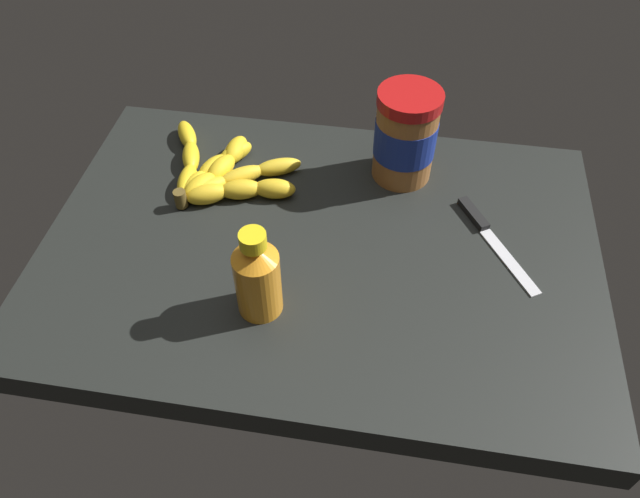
{
  "coord_description": "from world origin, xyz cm",
  "views": [
    {
      "loc": [
        9.67,
        -60.3,
        68.29
      ],
      "look_at": [
        0.81,
        -4.9,
        4.38
      ],
      "focal_mm": 33.76,
      "sensor_mm": 36.0,
      "label": 1
    }
  ],
  "objects_px": {
    "banana_bunch": "(221,173)",
    "honey_bottle": "(257,276)",
    "butter_knife": "(490,235)",
    "peanut_butter_jar": "(405,136)"
  },
  "relations": [
    {
      "from": "banana_bunch",
      "to": "honey_bottle",
      "type": "height_order",
      "value": "honey_bottle"
    },
    {
      "from": "peanut_butter_jar",
      "to": "butter_knife",
      "type": "distance_m",
      "value": 0.21
    },
    {
      "from": "honey_bottle",
      "to": "butter_knife",
      "type": "height_order",
      "value": "honey_bottle"
    },
    {
      "from": "banana_bunch",
      "to": "butter_knife",
      "type": "relative_size",
      "value": 1.36
    },
    {
      "from": "banana_bunch",
      "to": "honey_bottle",
      "type": "bearing_deg",
      "value": -63.46
    },
    {
      "from": "honey_bottle",
      "to": "peanut_butter_jar",
      "type": "bearing_deg",
      "value": 60.79
    },
    {
      "from": "butter_knife",
      "to": "honey_bottle",
      "type": "bearing_deg",
      "value": -150.24
    },
    {
      "from": "butter_knife",
      "to": "banana_bunch",
      "type": "bearing_deg",
      "value": 171.82
    },
    {
      "from": "banana_bunch",
      "to": "butter_knife",
      "type": "xyz_separation_m",
      "value": [
        0.44,
        -0.06,
        -0.01
      ]
    },
    {
      "from": "banana_bunch",
      "to": "honey_bottle",
      "type": "relative_size",
      "value": 1.7
    }
  ]
}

